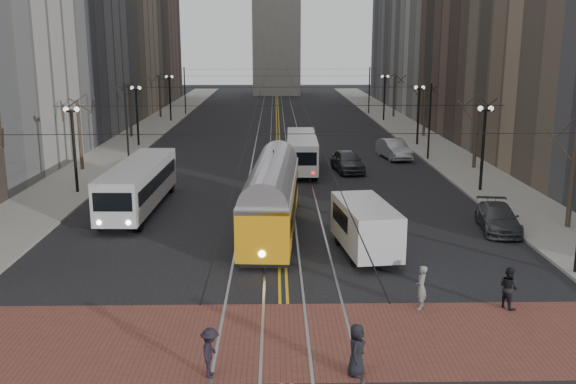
{
  "coord_description": "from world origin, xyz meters",
  "views": [
    {
      "loc": [
        -0.3,
        -24.44,
        10.04
      ],
      "look_at": [
        0.29,
        5.49,
        3.0
      ],
      "focal_mm": 40.0,
      "sensor_mm": 36.0,
      "label": 1
    }
  ],
  "objects_px": {
    "streetcar": "(272,203)",
    "pedestrian_a": "(357,350)",
    "sedan_parked": "(498,218)",
    "pedestrian_b": "(421,287)",
    "pedestrian_c": "(509,287)",
    "sedan_grey": "(347,161)",
    "rear_bus": "(302,153)",
    "cargo_van": "(365,229)",
    "transit_bus": "(139,187)",
    "pedestrian_d": "(210,352)",
    "sedan_silver": "(394,149)"
  },
  "relations": [
    {
      "from": "transit_bus",
      "to": "pedestrian_b",
      "type": "bearing_deg",
      "value": -45.9
    },
    {
      "from": "transit_bus",
      "to": "pedestrian_c",
      "type": "xyz_separation_m",
      "value": [
        17.24,
        -15.19,
        -0.61
      ]
    },
    {
      "from": "pedestrian_a",
      "to": "pedestrian_d",
      "type": "xyz_separation_m",
      "value": [
        -4.48,
        0.0,
        -0.04
      ]
    },
    {
      "from": "transit_bus",
      "to": "pedestrian_b",
      "type": "distance_m",
      "value": 20.57
    },
    {
      "from": "pedestrian_c",
      "to": "sedan_parked",
      "type": "bearing_deg",
      "value": -44.27
    },
    {
      "from": "cargo_van",
      "to": "sedan_grey",
      "type": "distance_m",
      "value": 20.28
    },
    {
      "from": "pedestrian_b",
      "to": "streetcar",
      "type": "bearing_deg",
      "value": -129.43
    },
    {
      "from": "sedan_silver",
      "to": "pedestrian_b",
      "type": "bearing_deg",
      "value": -107.62
    },
    {
      "from": "streetcar",
      "to": "pedestrian_c",
      "type": "height_order",
      "value": "streetcar"
    },
    {
      "from": "pedestrian_d",
      "to": "pedestrian_a",
      "type": "bearing_deg",
      "value": -84.66
    },
    {
      "from": "sedan_parked",
      "to": "pedestrian_b",
      "type": "bearing_deg",
      "value": -113.7
    },
    {
      "from": "sedan_grey",
      "to": "sedan_silver",
      "type": "relative_size",
      "value": 0.97
    },
    {
      "from": "rear_bus",
      "to": "sedan_silver",
      "type": "height_order",
      "value": "rear_bus"
    },
    {
      "from": "pedestrian_a",
      "to": "cargo_van",
      "type": "bearing_deg",
      "value": 10.68
    },
    {
      "from": "pedestrian_a",
      "to": "rear_bus",
      "type": "bearing_deg",
      "value": 20.41
    },
    {
      "from": "pedestrian_b",
      "to": "pedestrian_c",
      "type": "relative_size",
      "value": 1.05
    },
    {
      "from": "streetcar",
      "to": "pedestrian_a",
      "type": "xyz_separation_m",
      "value": [
        2.66,
        -15.57,
        -0.71
      ]
    },
    {
      "from": "rear_bus",
      "to": "cargo_van",
      "type": "distance_m",
      "value": 21.16
    },
    {
      "from": "rear_bus",
      "to": "pedestrian_d",
      "type": "height_order",
      "value": "rear_bus"
    },
    {
      "from": "sedan_grey",
      "to": "sedan_silver",
      "type": "xyz_separation_m",
      "value": [
        4.72,
        5.73,
        -0.0
      ]
    },
    {
      "from": "sedan_parked",
      "to": "pedestrian_d",
      "type": "bearing_deg",
      "value": -124.06
    },
    {
      "from": "streetcar",
      "to": "pedestrian_a",
      "type": "height_order",
      "value": "streetcar"
    },
    {
      "from": "pedestrian_a",
      "to": "streetcar",
      "type": "bearing_deg",
      "value": 29.47
    },
    {
      "from": "rear_bus",
      "to": "sedan_parked",
      "type": "height_order",
      "value": "rear_bus"
    },
    {
      "from": "streetcar",
      "to": "pedestrian_b",
      "type": "distance_m",
      "value": 12.06
    },
    {
      "from": "streetcar",
      "to": "pedestrian_a",
      "type": "bearing_deg",
      "value": -76.66
    },
    {
      "from": "transit_bus",
      "to": "sedan_parked",
      "type": "bearing_deg",
      "value": -11.49
    },
    {
      "from": "transit_bus",
      "to": "sedan_parked",
      "type": "relative_size",
      "value": 2.41
    },
    {
      "from": "transit_bus",
      "to": "sedan_parked",
      "type": "xyz_separation_m",
      "value": [
        20.4,
        -4.79,
        -0.75
      ]
    },
    {
      "from": "streetcar",
      "to": "sedan_grey",
      "type": "height_order",
      "value": "streetcar"
    },
    {
      "from": "sedan_silver",
      "to": "pedestrian_c",
      "type": "bearing_deg",
      "value": -101.72
    },
    {
      "from": "sedan_grey",
      "to": "pedestrian_a",
      "type": "distance_m",
      "value": 31.89
    },
    {
      "from": "cargo_van",
      "to": "sedan_silver",
      "type": "height_order",
      "value": "cargo_van"
    },
    {
      "from": "cargo_van",
      "to": "sedan_parked",
      "type": "bearing_deg",
      "value": 19.32
    },
    {
      "from": "transit_bus",
      "to": "cargo_van",
      "type": "xyz_separation_m",
      "value": [
        12.6,
        -8.69,
        -0.18
      ]
    },
    {
      "from": "sedan_grey",
      "to": "pedestrian_c",
      "type": "bearing_deg",
      "value": -90.34
    },
    {
      "from": "pedestrian_a",
      "to": "pedestrian_c",
      "type": "bearing_deg",
      "value": -32.56
    },
    {
      "from": "rear_bus",
      "to": "sedan_parked",
      "type": "relative_size",
      "value": 2.2
    },
    {
      "from": "streetcar",
      "to": "sedan_silver",
      "type": "distance_m",
      "value": 24.33
    },
    {
      "from": "rear_bus",
      "to": "sedan_silver",
      "type": "relative_size",
      "value": 2.04
    },
    {
      "from": "pedestrian_b",
      "to": "pedestrian_c",
      "type": "height_order",
      "value": "pedestrian_b"
    },
    {
      "from": "pedestrian_a",
      "to": "pedestrian_c",
      "type": "xyz_separation_m",
      "value": [
        6.48,
        5.0,
        -0.01
      ]
    },
    {
      "from": "streetcar",
      "to": "pedestrian_d",
      "type": "relative_size",
      "value": 8.35
    },
    {
      "from": "sedan_grey",
      "to": "pedestrian_c",
      "type": "relative_size",
      "value": 3.05
    },
    {
      "from": "rear_bus",
      "to": "pedestrian_c",
      "type": "xyz_separation_m",
      "value": [
        6.84,
        -27.54,
        -0.54
      ]
    },
    {
      "from": "sedan_parked",
      "to": "pedestrian_d",
      "type": "xyz_separation_m",
      "value": [
        -14.12,
        -15.4,
        0.1
      ]
    },
    {
      "from": "rear_bus",
      "to": "pedestrian_a",
      "type": "bearing_deg",
      "value": -88.04
    },
    {
      "from": "streetcar",
      "to": "cargo_van",
      "type": "bearing_deg",
      "value": -38.47
    },
    {
      "from": "rear_bus",
      "to": "sedan_silver",
      "type": "bearing_deg",
      "value": 31.94
    },
    {
      "from": "sedan_silver",
      "to": "pedestrian_c",
      "type": "height_order",
      "value": "sedan_silver"
    }
  ]
}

